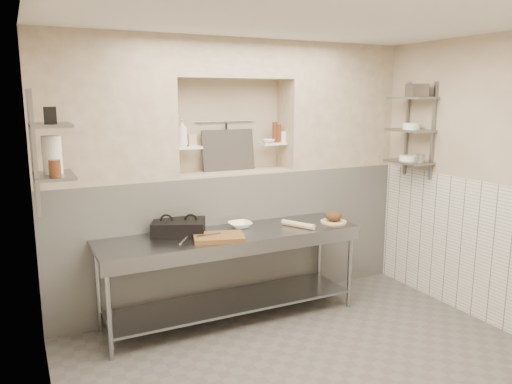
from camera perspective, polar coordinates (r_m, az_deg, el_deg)
floor at (r=4.43m, az=7.11°, el=-20.03°), size 4.00×3.90×0.10m
ceiling at (r=3.85m, az=8.18°, el=20.21°), size 4.00×3.90×0.10m
wall_left at (r=3.26m, az=-24.07°, el=-4.63°), size 0.10×3.90×2.80m
wall_right at (r=5.30m, az=26.40°, el=0.85°), size 0.10×3.90×2.80m
wall_back at (r=5.63m, az=-3.75°, el=2.51°), size 4.00×0.10×2.80m
backwall_lower at (r=5.56m, az=-2.67°, el=-4.99°), size 4.00×0.40×1.40m
alcove_sill at (r=5.40m, az=-2.73°, el=2.27°), size 1.30×0.40×0.02m
backwall_pillar_left at (r=4.97m, az=-17.14°, el=9.04°), size 1.35×0.40×1.40m
backwall_pillar_right at (r=6.00m, az=9.06°, el=9.62°), size 1.35×0.40×1.40m
backwall_header at (r=5.36m, az=-2.85°, el=14.95°), size 1.30×0.40×0.40m
wainscot_left at (r=3.50m, az=-22.14°, el=-15.66°), size 0.02×3.90×1.40m
wainscot_right at (r=5.40m, az=25.38°, el=-6.53°), size 0.02×3.90×1.40m
alcove_shelf_left at (r=5.19m, az=-7.85°, el=5.05°), size 0.28×0.16×0.02m
alcove_shelf_right at (r=5.59m, az=1.97°, el=5.55°), size 0.28×0.16×0.02m
utensil_rail at (r=5.51m, az=-3.50°, el=8.07°), size 0.70×0.02×0.02m
hanging_steel at (r=5.50m, az=-3.40°, el=6.29°), size 0.02×0.02×0.30m
splash_panel at (r=5.47m, az=-3.18°, el=4.79°), size 0.60×0.08×0.45m
shelf_rail_left_a at (r=4.43m, az=-24.21°, el=4.50°), size 0.03×0.03×0.95m
shelf_rail_left_b at (r=4.03m, az=-23.97°, el=3.98°), size 0.03×0.03×0.95m
wall_shelf_left_lower at (r=4.26m, az=-22.08°, el=1.73°), size 0.30×0.50×0.02m
wall_shelf_left_upper at (r=4.22m, az=-22.47°, el=7.10°), size 0.30×0.50×0.03m
shelf_rail_right_a at (r=6.03m, az=16.86°, el=6.92°), size 0.03×0.03×1.05m
shelf_rail_right_b at (r=5.74m, az=19.58°, el=6.58°), size 0.03×0.03×1.05m
wall_shelf_right_lower at (r=5.82m, az=17.03°, el=3.32°), size 0.30×0.50×0.02m
wall_shelf_right_mid at (r=5.79m, az=17.22°, el=6.75°), size 0.30×0.50×0.02m
wall_shelf_right_upper at (r=5.78m, az=17.42°, el=10.21°), size 0.30×0.50×0.03m
prep_table at (r=4.98m, az=-2.82°, el=-7.60°), size 2.60×0.70×0.90m
panini_press at (r=4.92m, az=-8.82°, el=-3.98°), size 0.60×0.53×0.14m
cutting_board at (r=4.70m, az=-4.29°, el=-5.18°), size 0.53×0.44×0.04m
knife_blade at (r=4.70m, az=-5.42°, el=-4.87°), size 0.25×0.04×0.01m
tongs at (r=4.51m, az=-8.25°, el=-5.50°), size 0.15×0.20×0.02m
mixing_bowl at (r=5.10m, az=-1.83°, el=-3.78°), size 0.24×0.24×0.06m
rolling_pin at (r=5.13m, az=4.84°, el=-3.73°), size 0.22×0.36×0.06m
bread_board at (r=5.38m, az=8.85°, el=-3.36°), size 0.27×0.27×0.02m
bread_loaf at (r=5.36m, az=8.87°, el=-2.73°), size 0.18×0.18×0.11m
bottle_soap at (r=5.17m, az=-8.43°, el=6.70°), size 0.14×0.14×0.28m
jar_alcove at (r=5.22m, az=-7.38°, el=5.90°), size 0.08×0.08×0.12m
bowl_alcove at (r=5.52m, az=1.47°, el=5.84°), size 0.14×0.14×0.04m
condiment_a at (r=5.59m, az=2.59°, el=6.71°), size 0.05×0.05×0.20m
condiment_b at (r=5.59m, az=2.16°, el=6.84°), size 0.06×0.06×0.23m
condiment_c at (r=5.62m, az=3.15°, el=6.31°), size 0.07×0.07×0.12m
jug_left at (r=4.28m, az=-22.27°, el=3.95°), size 0.15×0.15×0.30m
jar_left at (r=4.10m, az=-21.99°, el=2.52°), size 0.09×0.09×0.13m
box_left_upper at (r=4.14m, az=-22.47°, el=8.11°), size 0.10×0.10×0.13m
bowl_right at (r=5.82m, az=16.99°, el=3.73°), size 0.19×0.19×0.06m
canister_right at (r=5.69m, az=18.29°, el=3.66°), size 0.09×0.09×0.09m
bowl_right_mid at (r=5.78m, az=17.32°, el=7.20°), size 0.18×0.18×0.07m
basket_right at (r=5.73m, az=17.90°, el=11.00°), size 0.24×0.27×0.14m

